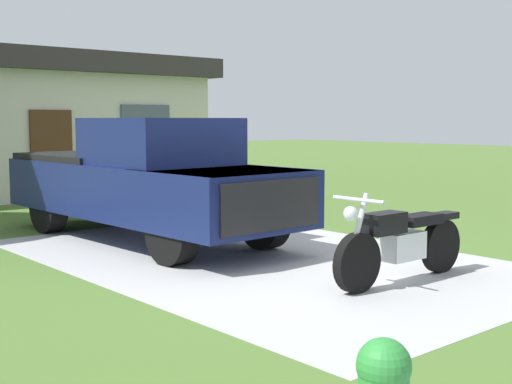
% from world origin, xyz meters
% --- Properties ---
extents(ground_plane, '(80.00, 80.00, 0.00)m').
position_xyz_m(ground_plane, '(0.00, 0.00, 0.00)').
color(ground_plane, '#4B6B2D').
extents(driveway_pad, '(4.77, 7.50, 0.01)m').
position_xyz_m(driveway_pad, '(0.00, 0.00, 0.00)').
color(driveway_pad, '#ADADAD').
rests_on(driveway_pad, ground).
extents(motorcycle, '(2.21, 0.70, 1.09)m').
position_xyz_m(motorcycle, '(0.34, -2.10, 0.47)').
color(motorcycle, black).
rests_on(motorcycle, ground).
extents(pickup_truck, '(2.19, 5.69, 1.90)m').
position_xyz_m(pickup_truck, '(-0.37, 2.29, 0.95)').
color(pickup_truck, black).
rests_on(pickup_truck, ground).
extents(neighbor_house, '(9.60, 5.60, 3.50)m').
position_xyz_m(neighbor_house, '(0.70, 10.58, 1.79)').
color(neighbor_house, beige).
rests_on(neighbor_house, ground).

